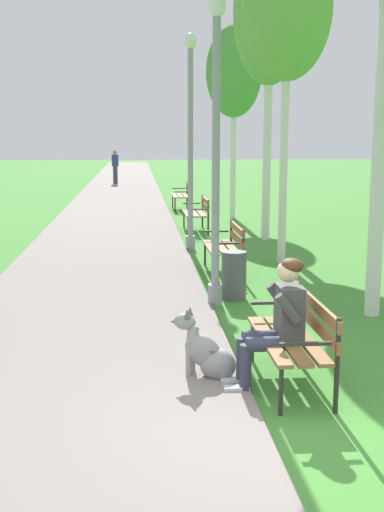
{
  "coord_description": "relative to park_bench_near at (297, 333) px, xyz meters",
  "views": [
    {
      "loc": [
        -1.13,
        -4.74,
        2.36
      ],
      "look_at": [
        -0.46,
        3.15,
        0.9
      ],
      "focal_mm": 46.2,
      "sensor_mm": 36.0,
      "label": 1
    }
  ],
  "objects": [
    {
      "name": "ground_plane",
      "position": [
        -0.37,
        -1.15,
        -0.51
      ],
      "size": [
        120.0,
        120.0,
        0.0
      ],
      "primitive_type": "plane",
      "color": "#478E38"
    },
    {
      "name": "paved_path",
      "position": [
        -2.13,
        22.85,
        -0.49
      ],
      "size": [
        3.31,
        60.0,
        0.04
      ],
      "primitive_type": "cube",
      "color": "gray",
      "rests_on": "ground"
    },
    {
      "name": "park_bench_near",
      "position": [
        0.0,
        0.0,
        0.0
      ],
      "size": [
        0.55,
        1.5,
        0.85
      ],
      "color": "olive",
      "rests_on": "ground"
    },
    {
      "name": "park_bench_mid",
      "position": [
        0.05,
        5.22,
        0.0
      ],
      "size": [
        0.55,
        1.5,
        0.85
      ],
      "color": "olive",
      "rests_on": "ground"
    },
    {
      "name": "park_bench_far",
      "position": [
        0.03,
        10.26,
        0.0
      ],
      "size": [
        0.55,
        1.5,
        0.85
      ],
      "color": "olive",
      "rests_on": "ground"
    },
    {
      "name": "park_bench_furthest",
      "position": [
        0.01,
        15.12,
        0.0
      ],
      "size": [
        0.55,
        1.5,
        0.85
      ],
      "color": "olive",
      "rests_on": "ground"
    },
    {
      "name": "person_seated_on_near_bench",
      "position": [
        -0.21,
        -0.08,
        0.17
      ],
      "size": [
        0.74,
        0.49,
        1.25
      ],
      "color": "#33384C",
      "rests_on": "ground"
    },
    {
      "name": "dog_grey",
      "position": [
        -0.83,
        0.21,
        -0.25
      ],
      "size": [
        0.79,
        0.46,
        0.71
      ],
      "color": "gray",
      "rests_on": "ground"
    },
    {
      "name": "lamp_post_near",
      "position": [
        -0.41,
        3.04,
        1.65
      ],
      "size": [
        0.24,
        0.24,
        4.18
      ],
      "color": "gray",
      "rests_on": "ground"
    },
    {
      "name": "lamp_post_mid",
      "position": [
        -0.38,
        7.58,
        1.73
      ],
      "size": [
        0.24,
        0.24,
        4.34
      ],
      "color": "gray",
      "rests_on": "ground"
    },
    {
      "name": "birch_tree_third",
      "position": [
        1.2,
        6.05,
        4.03
      ],
      "size": [
        1.59,
        1.43,
        5.86
      ],
      "color": "silver",
      "rests_on": "ground"
    },
    {
      "name": "birch_tree_fourth",
      "position": [
        1.45,
        8.83,
        4.41
      ],
      "size": [
        1.6,
        1.5,
        6.52
      ],
      "color": "silver",
      "rests_on": "ground"
    },
    {
      "name": "birch_tree_fifth",
      "position": [
        1.27,
        12.86,
        3.56
      ],
      "size": [
        1.57,
        1.5,
        5.37
      ],
      "color": "silver",
      "rests_on": "ground"
    },
    {
      "name": "litter_bin",
      "position": [
        -0.1,
        3.39,
        -0.16
      ],
      "size": [
        0.36,
        0.36,
        0.7
      ],
      "primitive_type": "cylinder",
      "color": "#515156",
      "rests_on": "ground"
    },
    {
      "name": "pedestrian_distant",
      "position": [
        -2.48,
        26.44,
        0.33
      ],
      "size": [
        0.32,
        0.22,
        1.65
      ],
      "color": "#383842",
      "rests_on": "ground"
    }
  ]
}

